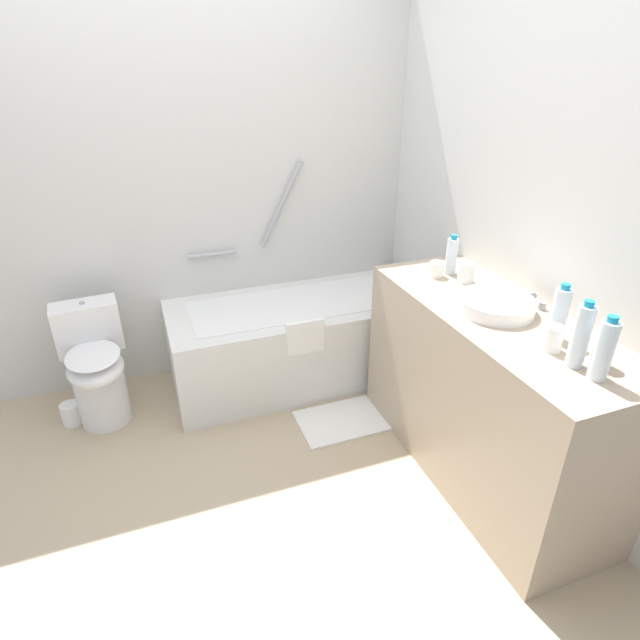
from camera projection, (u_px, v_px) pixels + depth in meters
name	position (u px, v px, depth m)	size (l,w,h in m)	color
ground_plane	(229.00, 490.00, 2.48)	(3.97, 3.97, 0.00)	tan
wall_back_tiled	(171.00, 196.00, 3.01)	(3.37, 0.10, 2.30)	silver
wall_right_mirror	(528.00, 228.00, 2.44)	(0.10, 2.82, 2.30)	silver
bathtub	(296.00, 338.00, 3.27)	(1.56, 0.70, 1.32)	silver
toilet	(96.00, 367.00, 2.85)	(0.37, 0.54, 0.67)	white
vanity_counter	(485.00, 394.00, 2.45)	(0.54, 1.42, 0.87)	tan
sink_basin	(496.00, 305.00, 2.25)	(0.34, 0.34, 0.06)	white
sink_faucet	(531.00, 299.00, 2.31)	(0.13, 0.15, 0.06)	#A1A1A6
water_bottle_0	(581.00, 336.00, 1.81)	(0.06, 0.06, 0.26)	silver
water_bottle_1	(604.00, 350.00, 1.73)	(0.07, 0.07, 0.24)	silver
water_bottle_2	(559.00, 314.00, 1.99)	(0.06, 0.06, 0.24)	silver
water_bottle_3	(452.00, 256.00, 2.62)	(0.06, 0.06, 0.21)	silver
drinking_glass_0	(466.00, 273.00, 2.54)	(0.08, 0.08, 0.10)	white
drinking_glass_1	(554.00, 339.00, 1.94)	(0.07, 0.07, 0.10)	white
drinking_glass_2	(603.00, 354.00, 1.84)	(0.07, 0.07, 0.10)	white
drinking_glass_3	(437.00, 269.00, 2.61)	(0.07, 0.07, 0.08)	white
bath_mat	(353.00, 418.00, 2.97)	(0.64, 0.35, 0.01)	white
toilet_paper_roll	(71.00, 414.00, 2.91)	(0.11, 0.11, 0.13)	white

